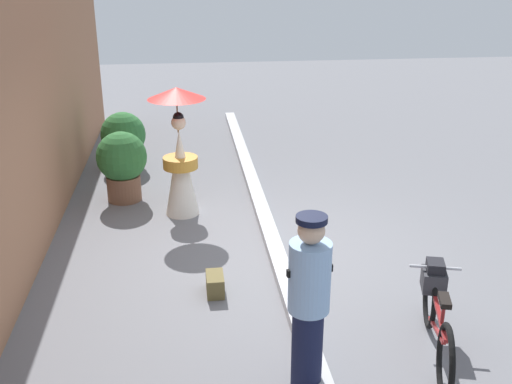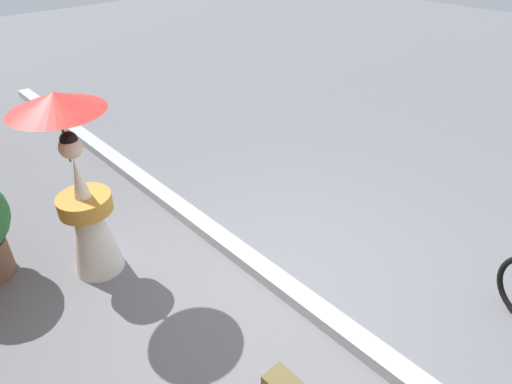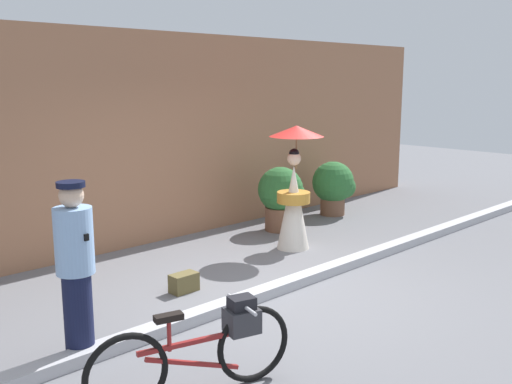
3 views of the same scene
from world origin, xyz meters
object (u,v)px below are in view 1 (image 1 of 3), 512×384
(potted_plant_by_door, at_px, (124,137))
(person_officer, at_px, (309,302))
(bicycle_near_officer, at_px, (436,312))
(backpack_on_pavement, at_px, (216,284))
(person_with_parasol, at_px, (180,152))
(potted_plant_small, at_px, (123,162))

(potted_plant_by_door, bearing_deg, person_officer, -162.22)
(person_officer, distance_m, potted_plant_by_door, 6.46)
(bicycle_near_officer, relative_size, person_officer, 1.04)
(bicycle_near_officer, xyz_separation_m, backpack_on_pavement, (1.27, 1.96, -0.29))
(person_with_parasol, bearing_deg, person_officer, -165.75)
(potted_plant_by_door, bearing_deg, potted_plant_small, -176.06)
(person_with_parasol, xyz_separation_m, potted_plant_by_door, (2.17, 0.96, -0.37))
(bicycle_near_officer, xyz_separation_m, person_with_parasol, (3.57, 2.31, 0.51))
(person_officer, bearing_deg, potted_plant_by_door, 17.78)
(person_with_parasol, bearing_deg, bicycle_near_officer, -147.11)
(person_officer, height_order, backpack_on_pavement, person_officer)
(person_officer, relative_size, potted_plant_by_door, 1.62)
(bicycle_near_officer, xyz_separation_m, potted_plant_by_door, (5.74, 3.27, 0.14))
(bicycle_near_officer, distance_m, potted_plant_small, 5.27)
(bicycle_near_officer, height_order, backpack_on_pavement, bicycle_near_officer)
(person_with_parasol, relative_size, backpack_on_pavement, 5.50)
(bicycle_near_officer, xyz_separation_m, potted_plant_small, (4.21, 3.16, 0.19))
(person_officer, distance_m, person_with_parasol, 4.10)
(person_officer, xyz_separation_m, person_with_parasol, (3.98, 1.01, 0.06))
(potted_plant_small, relative_size, backpack_on_pavement, 3.21)
(person_officer, distance_m, backpack_on_pavement, 1.96)
(bicycle_near_officer, distance_m, potted_plant_by_door, 6.60)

